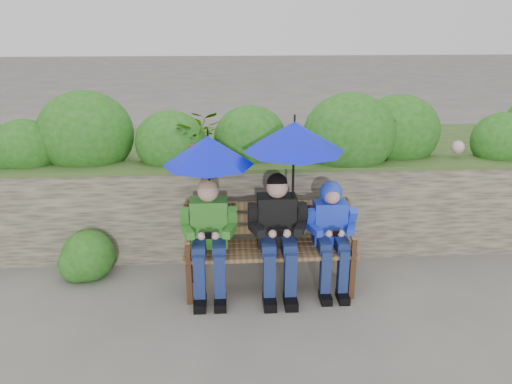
{
  "coord_description": "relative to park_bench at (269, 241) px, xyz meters",
  "views": [
    {
      "loc": [
        -0.28,
        -4.24,
        2.49
      ],
      "look_at": [
        0.0,
        0.1,
        0.95
      ],
      "focal_mm": 35.0,
      "sensor_mm": 36.0,
      "label": 1
    }
  ],
  "objects": [
    {
      "name": "umbrella_right",
      "position": [
        0.21,
        -0.03,
        1.01
      ],
      "size": [
        0.9,
        0.9,
        1.01
      ],
      "color": "#0814E9",
      "rests_on": "ground"
    },
    {
      "name": "park_bench",
      "position": [
        0.0,
        0.0,
        0.0
      ],
      "size": [
        1.6,
        0.47,
        0.84
      ],
      "color": "#3E2616",
      "rests_on": "ground"
    },
    {
      "name": "boy_right",
      "position": [
        0.58,
        -0.06,
        0.14
      ],
      "size": [
        0.46,
        0.56,
        1.05
      ],
      "color": "#1E23D2",
      "rests_on": "ground"
    },
    {
      "name": "boy_middle",
      "position": [
        0.07,
        -0.08,
        0.15
      ],
      "size": [
        0.54,
        0.62,
        1.14
      ],
      "color": "black",
      "rests_on": "ground"
    },
    {
      "name": "garden_backdrop",
      "position": [
        -0.19,
        1.55,
        0.17
      ],
      "size": [
        8.0,
        2.86,
        1.8
      ],
      "color": "#4B463C",
      "rests_on": "ground"
    },
    {
      "name": "umbrella_left",
      "position": [
        -0.55,
        -0.01,
        0.89
      ],
      "size": [
        0.81,
        0.81,
        0.91
      ],
      "color": "#0814E9",
      "rests_on": "ground"
    },
    {
      "name": "boy_left",
      "position": [
        -0.56,
        -0.07,
        0.13
      ],
      "size": [
        0.51,
        0.59,
        1.11
      ],
      "color": "#206B21",
      "rests_on": "ground"
    },
    {
      "name": "ground",
      "position": [
        -0.12,
        -0.04,
        -0.48
      ],
      "size": [
        60.0,
        60.0,
        0.0
      ],
      "primitive_type": "plane",
      "color": "#585853",
      "rests_on": "ground"
    }
  ]
}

